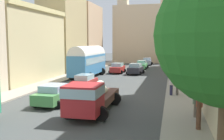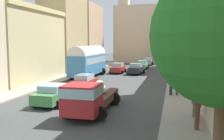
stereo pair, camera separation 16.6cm
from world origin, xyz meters
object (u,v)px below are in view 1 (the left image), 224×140
at_px(parked_bus_1, 88,60).
at_px(cargo_truck_0, 91,97).
at_px(pedestrian_4, 171,85).
at_px(car_5, 118,68).
at_px(pedestrian_1, 196,103).
at_px(car_1, 142,65).
at_px(car_4, 85,82).
at_px(car_2, 147,61).
at_px(pedestrian_2, 199,107).
at_px(car_0, 136,69).
at_px(car_3, 54,94).
at_px(pedestrian_3, 177,85).

distance_m(parked_bus_1, cargo_truck_0, 17.88).
distance_m(cargo_truck_0, pedestrian_4, 8.44).
height_order(car_5, pedestrian_1, pedestrian_1).
relative_size(car_1, car_4, 1.08).
height_order(car_2, pedestrian_4, pedestrian_4).
relative_size(parked_bus_1, car_4, 2.35).
bearing_deg(car_1, parked_bus_1, -115.93).
distance_m(car_1, pedestrian_1, 29.08).
bearing_deg(parked_bus_1, pedestrian_2, -53.66).
distance_m(car_0, car_5, 2.97).
xyz_separation_m(car_3, pedestrian_4, (8.59, 4.87, 0.23)).
height_order(car_3, car_5, car_5).
bearing_deg(car_4, car_1, 80.76).
distance_m(pedestrian_1, pedestrian_2, 0.72).
distance_m(pedestrian_1, pedestrian_3, 6.52).
bearing_deg(car_1, car_3, -97.30).
distance_m(car_1, car_2, 8.32).
height_order(car_0, car_2, car_0).
relative_size(pedestrian_2, pedestrian_4, 0.98).
bearing_deg(car_5, pedestrian_3, -60.67).
height_order(parked_bus_1, car_4, parked_bus_1).
bearing_deg(car_1, car_0, -90.34).
bearing_deg(car_3, car_5, 88.50).
bearing_deg(car_5, car_2, 78.45).
relative_size(car_2, car_3, 0.98).
bearing_deg(pedestrian_2, cargo_truck_0, 177.99).
xyz_separation_m(car_3, car_5, (0.53, 20.28, 0.01)).
distance_m(car_5, pedestrian_4, 17.39).
xyz_separation_m(parked_bus_1, car_5, (2.89, 5.33, -1.56)).
xyz_separation_m(pedestrian_1, pedestrian_2, (0.12, -0.71, -0.03)).
bearing_deg(parked_bus_1, car_2, 73.64).
bearing_deg(car_0, pedestrian_4, -70.52).
relative_size(pedestrian_3, pedestrian_4, 1.00).
bearing_deg(pedestrian_3, car_1, 104.49).
relative_size(parked_bus_1, car_2, 2.47).
bearing_deg(car_2, cargo_truck_0, -90.08).
relative_size(car_3, car_4, 0.97).
xyz_separation_m(pedestrian_2, pedestrian_3, (-1.10, 7.16, 0.03)).
height_order(cargo_truck_0, pedestrian_3, cargo_truck_0).
distance_m(car_5, pedestrian_1, 23.70).
bearing_deg(cargo_truck_0, car_3, 151.91).
distance_m(cargo_truck_0, pedestrian_3, 8.88).
height_order(car_4, pedestrian_1, pedestrian_1).
distance_m(car_4, pedestrian_3, 9.09).
bearing_deg(parked_bus_1, pedestrian_1, -52.76).
bearing_deg(car_0, car_5, 165.41).
xyz_separation_m(car_2, car_5, (-3.05, -14.94, 0.01)).
relative_size(parked_bus_1, pedestrian_3, 5.17).
xyz_separation_m(parked_bus_1, car_3, (2.36, -14.95, -1.58)).
xyz_separation_m(pedestrian_1, pedestrian_4, (-1.48, 6.28, -0.01)).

